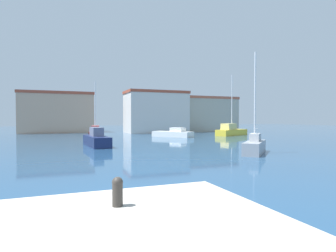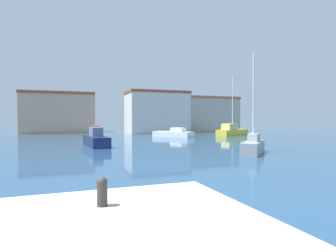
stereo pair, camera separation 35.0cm
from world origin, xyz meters
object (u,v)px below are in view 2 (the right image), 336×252
mooring_bollard (102,190)px  motorboat_white_outer_mooring (174,134)px  sailboat_yellow_behind_lamppost (232,131)px  sailboat_red_center_channel (96,133)px  motorboat_navy_far_right (96,139)px  sailboat_grey_inner_mooring (253,145)px

mooring_bollard → motorboat_white_outer_mooring: (14.73, 33.03, -0.85)m
sailboat_yellow_behind_lamppost → sailboat_red_center_channel: 20.65m
mooring_bollard → sailboat_red_center_channel: sailboat_red_center_channel is taller
motorboat_white_outer_mooring → motorboat_navy_far_right: motorboat_navy_far_right is taller
sailboat_red_center_channel → sailboat_yellow_behind_lamppost: bearing=-9.9°
motorboat_white_outer_mooring → sailboat_grey_inner_mooring: 20.46m
sailboat_yellow_behind_lamppost → motorboat_navy_far_right: sailboat_yellow_behind_lamppost is taller
motorboat_navy_far_right → sailboat_red_center_channel: size_ratio=0.79×
motorboat_white_outer_mooring → motorboat_navy_far_right: (-12.16, -9.89, 0.14)m
sailboat_yellow_behind_lamppost → motorboat_white_outer_mooring: bearing=178.9°
mooring_bollard → sailboat_red_center_channel: bearing=83.6°
mooring_bollard → sailboat_red_center_channel: 36.62m
mooring_bollard → sailboat_grey_inner_mooring: sailboat_grey_inner_mooring is taller
motorboat_navy_far_right → sailboat_grey_inner_mooring: bearing=-44.9°
sailboat_yellow_behind_lamppost → sailboat_red_center_channel: bearing=170.1°
mooring_bollard → motorboat_navy_far_right: 23.30m
mooring_bollard → sailboat_red_center_channel: (4.09, 36.38, -0.71)m
motorboat_white_outer_mooring → sailboat_red_center_channel: (-10.63, 3.35, 0.14)m
mooring_bollard → motorboat_navy_far_right: bearing=83.7°
mooring_bollard → motorboat_navy_far_right: (2.56, 23.15, -0.70)m
mooring_bollard → motorboat_white_outer_mooring: bearing=66.0°
motorboat_navy_far_right → sailboat_grey_inner_mooring: size_ratio=0.81×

